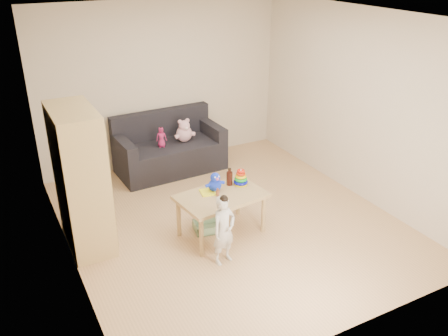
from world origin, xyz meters
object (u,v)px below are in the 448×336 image
sofa (170,157)px  toddler (224,231)px  wardrobe (81,180)px  play_table (221,214)px

sofa → toddler: (-0.38, -2.57, 0.17)m
wardrobe → toddler: bearing=-41.2°
wardrobe → sofa: 2.29m
sofa → play_table: size_ratio=1.59×
play_table → toddler: bearing=-114.6°
toddler → wardrobe: bearing=125.1°
play_table → toddler: size_ratio=1.29×
sofa → toddler: bearing=-100.6°
wardrobe → toddler: wardrobe is taller
wardrobe → play_table: 1.72m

